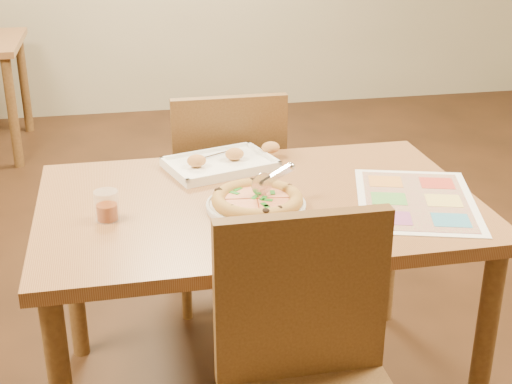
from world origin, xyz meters
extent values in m
cube|color=olive|center=(0.00, 0.00, 0.70)|extent=(1.30, 0.85, 0.04)
cylinder|color=brown|center=(-0.59, 0.36, 0.34)|extent=(0.06, 0.06, 0.68)
cylinder|color=brown|center=(0.59, -0.36, 0.34)|extent=(0.06, 0.06, 0.68)
cylinder|color=brown|center=(0.59, 0.36, 0.34)|extent=(0.06, 0.06, 0.68)
cube|color=brown|center=(0.00, -0.51, 0.68)|extent=(0.42, 0.04, 0.45)
cube|color=brown|center=(0.00, 0.70, 0.45)|extent=(0.42, 0.42, 0.04)
cube|color=brown|center=(0.00, 0.51, 0.68)|extent=(0.42, 0.04, 0.45)
cylinder|color=brown|center=(-1.01, 2.43, 0.34)|extent=(0.06, 0.06, 0.68)
cylinder|color=brown|center=(-1.01, 3.17, 0.34)|extent=(0.06, 0.06, 0.68)
cylinder|color=white|center=(-0.02, -0.06, 0.73)|extent=(0.31, 0.31, 0.02)
cylinder|color=gold|center=(-0.02, -0.07, 0.74)|extent=(0.25, 0.25, 0.01)
cylinder|color=#DFB879|center=(-0.02, -0.07, 0.75)|extent=(0.22, 0.22, 0.01)
torus|color=gold|center=(-0.02, -0.07, 0.75)|extent=(0.27, 0.27, 0.04)
cylinder|color=silver|center=(0.00, -0.05, 0.79)|extent=(0.07, 0.03, 0.07)
cube|color=silver|center=(0.05, -0.03, 0.81)|extent=(0.11, 0.05, 0.05)
cube|color=white|center=(-0.07, 0.28, 0.73)|extent=(0.39, 0.32, 0.02)
cube|color=silver|center=(-0.07, 0.28, 0.74)|extent=(0.15, 0.09, 0.00)
ellipsoid|color=#C78347|center=(-0.15, 0.26, 0.76)|extent=(0.06, 0.05, 0.04)
ellipsoid|color=#C78347|center=(-0.02, 0.30, 0.76)|extent=(0.06, 0.05, 0.04)
ellipsoid|color=#C78347|center=(0.11, 0.34, 0.76)|extent=(0.06, 0.05, 0.04)
cylinder|color=maroon|center=(-0.44, -0.06, 0.74)|extent=(0.06, 0.06, 0.04)
cylinder|color=white|center=(-0.44, -0.06, 0.76)|extent=(0.07, 0.07, 0.09)
cube|color=white|center=(0.46, -0.11, 0.72)|extent=(0.47, 0.56, 0.00)
camera|label=1|loc=(-0.40, -1.92, 1.57)|focal=50.00mm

